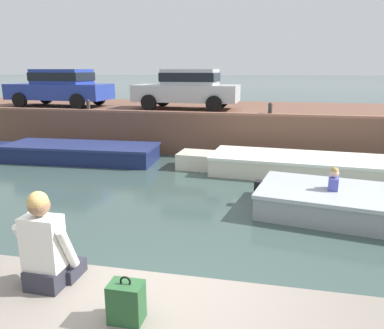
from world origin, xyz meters
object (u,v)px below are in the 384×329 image
mooring_bollard_mid (270,109)px  backpack_on_ledge (127,302)px  boat_moored_central_cream (300,166)px  car_leftmost_blue (61,86)px  car_left_inner_silver (188,87)px  mooring_bollard_west (88,105)px  boat_moored_west_navy (74,152)px  person_seated_left (47,249)px  bottle_drink (60,277)px

mooring_bollard_mid → backpack_on_ledge: bearing=-95.8°
boat_moored_central_cream → car_leftmost_blue: (-9.67, 3.70, 2.04)m
car_left_inner_silver → mooring_bollard_mid: (3.22, -1.60, -0.61)m
car_leftmost_blue → mooring_bollard_west: bearing=-38.2°
boat_moored_west_navy → person_seated_left: person_seated_left is taller
mooring_bollard_west → bottle_drink: bearing=-64.7°
car_left_inner_silver → person_seated_left: (1.21, -11.76, -0.97)m
boat_moored_west_navy → mooring_bollard_mid: size_ratio=13.69×
mooring_bollard_west → backpack_on_ledge: mooring_bollard_west is taller
boat_moored_west_navy → car_left_inner_silver: car_left_inner_silver is taller
boat_moored_west_navy → mooring_bollard_west: (-0.28, 1.78, 1.43)m
boat_moored_west_navy → backpack_on_ledge: (5.35, -8.73, 0.86)m
person_seated_left → boat_moored_west_navy: bearing=117.8°
boat_moored_central_cream → car_left_inner_silver: bearing=138.3°
boat_moored_central_cream → mooring_bollard_west: bearing=164.6°
car_leftmost_blue → backpack_on_ledge: car_leftmost_blue is taller
car_leftmost_blue → bottle_drink: 13.66m
car_leftmost_blue → car_left_inner_silver: (5.51, 0.00, -0.00)m
mooring_bollard_west → backpack_on_ledge: (5.63, -10.51, -0.57)m
car_leftmost_blue → person_seated_left: 13.58m
person_seated_left → boat_moored_central_cream: bearing=70.0°
bottle_drink → boat_moored_central_cream: bearing=70.6°
boat_moored_central_cream → car_left_inner_silver: size_ratio=1.68×
person_seated_left → bottle_drink: person_seated_left is taller
person_seated_left → bottle_drink: 0.30m
car_left_inner_silver → car_leftmost_blue: bearing=-180.0°
boat_moored_west_navy → bottle_drink: bottle_drink is taller
car_left_inner_silver → mooring_bollard_west: car_left_inner_silver is taller
boat_moored_central_cream → mooring_bollard_west: (-7.64, 2.10, 1.43)m
boat_moored_west_navy → person_seated_left: (4.42, -8.39, 1.07)m
boat_moored_west_navy → car_left_inner_silver: 5.08m
person_seated_left → backpack_on_ledge: 1.01m
boat_moored_west_navy → boat_moored_central_cream: boat_moored_central_cream is taller
person_seated_left → bottle_drink: bearing=1.1°
car_leftmost_blue → boat_moored_west_navy: bearing=-55.6°
person_seated_left → backpack_on_ledge: size_ratio=2.37×
mooring_bollard_west → car_left_inner_silver: bearing=24.6°
bottle_drink → backpack_on_ledge: (0.82, -0.35, 0.07)m
bottle_drink → boat_moored_west_navy: bearing=118.3°
boat_moored_west_navy → mooring_bollard_mid: (6.42, 1.78, 1.43)m
bottle_drink → backpack_on_ledge: backpack_on_ledge is taller
mooring_bollard_mid → car_left_inner_silver: bearing=153.6°
person_seated_left → backpack_on_ledge: person_seated_left is taller
boat_moored_west_navy → backpack_on_ledge: 10.28m
boat_moored_central_cream → mooring_bollard_mid: size_ratio=15.53×
boat_moored_west_navy → car_leftmost_blue: 4.57m
mooring_bollard_mid → bottle_drink: (-1.90, -10.16, -0.64)m
boat_moored_west_navy → boat_moored_central_cream: size_ratio=0.88×
car_left_inner_silver → bottle_drink: (1.32, -11.76, -1.25)m
car_left_inner_silver → person_seated_left: 11.86m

